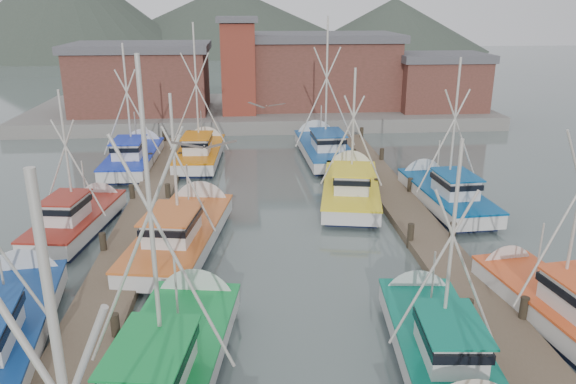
{
  "coord_description": "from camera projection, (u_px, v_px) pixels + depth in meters",
  "views": [
    {
      "loc": [
        -1.57,
        -18.53,
        10.89
      ],
      "look_at": [
        0.35,
        5.91,
        2.6
      ],
      "focal_mm": 35.0,
      "sensor_mm": 36.0,
      "label": 1
    }
  ],
  "objects": [
    {
      "name": "ground",
      "position": [
        291.0,
        308.0,
        21.11
      ],
      "size": [
        260.0,
        260.0,
        0.0
      ],
      "primitive_type": "plane",
      "color": "#50605D",
      "rests_on": "ground"
    },
    {
      "name": "dock_left",
      "position": [
        123.0,
        262.0,
        24.34
      ],
      "size": [
        2.3,
        46.0,
        1.5
      ],
      "color": "brown",
      "rests_on": "ground"
    },
    {
      "name": "dock_right",
      "position": [
        437.0,
        251.0,
        25.38
      ],
      "size": [
        2.3,
        46.0,
        1.5
      ],
      "color": "brown",
      "rests_on": "ground"
    },
    {
      "name": "quay",
      "position": [
        260.0,
        112.0,
        55.85
      ],
      "size": [
        44.0,
        16.0,
        1.2
      ],
      "primitive_type": "cube",
      "color": "slate",
      "rests_on": "ground"
    },
    {
      "name": "shed_left",
      "position": [
        141.0,
        77.0,
        51.95
      ],
      "size": [
        12.72,
        8.48,
        6.2
      ],
      "color": "brown",
      "rests_on": "quay"
    },
    {
      "name": "shed_center",
      "position": [
        320.0,
        69.0,
        54.99
      ],
      "size": [
        14.84,
        9.54,
        6.9
      ],
      "color": "brown",
      "rests_on": "quay"
    },
    {
      "name": "shed_right",
      "position": [
        439.0,
        81.0,
        53.25
      ],
      "size": [
        8.48,
        6.36,
        5.2
      ],
      "color": "brown",
      "rests_on": "quay"
    },
    {
      "name": "lookout_tower",
      "position": [
        238.0,
        65.0,
        50.34
      ],
      "size": [
        3.6,
        3.6,
        8.5
      ],
      "color": "maroon",
      "rests_on": "quay"
    },
    {
      "name": "distant_hills",
      "position": [
        196.0,
        50.0,
        135.92
      ],
      "size": [
        175.0,
        140.0,
        42.0
      ],
      "color": "#3A4539",
      "rests_on": "ground"
    },
    {
      "name": "boat_4",
      "position": [
        171.0,
        358.0,
        16.99
      ],
      "size": [
        4.39,
        10.02,
        10.62
      ],
      "rotation": [
        0.0,
        0.0,
        -0.15
      ],
      "color": "#0F1633",
      "rests_on": "ground"
    },
    {
      "name": "boat_5",
      "position": [
        435.0,
        341.0,
        17.82
      ],
      "size": [
        3.26,
        8.54,
        8.09
      ],
      "rotation": [
        0.0,
        0.0,
        -0.08
      ],
      "color": "#0F1633",
      "rests_on": "ground"
    },
    {
      "name": "boat_6",
      "position": [
        0.0,
        328.0,
        18.57
      ],
      "size": [
        4.25,
        10.09,
        9.12
      ],
      "rotation": [
        0.0,
        0.0,
        0.13
      ],
      "color": "#0F1633",
      "rests_on": "ground"
    },
    {
      "name": "boat_7",
      "position": [
        548.0,
        301.0,
        20.22
      ],
      "size": [
        3.75,
        8.19,
        9.55
      ],
      "rotation": [
        0.0,
        0.0,
        0.13
      ],
      "color": "#0F1633",
      "rests_on": "ground"
    },
    {
      "name": "boat_8",
      "position": [
        184.0,
        231.0,
        26.43
      ],
      "size": [
        4.7,
        10.42,
        8.2
      ],
      "rotation": [
        0.0,
        0.0,
        -0.17
      ],
      "color": "#0F1633",
      "rests_on": "ground"
    },
    {
      "name": "boat_9",
      "position": [
        351.0,
        187.0,
        32.78
      ],
      "size": [
        4.7,
        10.16,
        8.49
      ],
      "rotation": [
        0.0,
        0.0,
        -0.18
      ],
      "color": "#0F1633",
      "rests_on": "ground"
    },
    {
      "name": "boat_10",
      "position": [
        81.0,
        218.0,
        28.04
      ],
      "size": [
        3.52,
        8.2,
        7.76
      ],
      "rotation": [
        0.0,
        0.0,
        -0.15
      ],
      "color": "#0F1633",
      "rests_on": "ground"
    },
    {
      "name": "boat_11",
      "position": [
        442.0,
        193.0,
        31.7
      ],
      "size": [
        3.67,
        9.06,
        9.02
      ],
      "rotation": [
        0.0,
        0.0,
        0.07
      ],
      "color": "#0F1633",
      "rests_on": "ground"
    },
    {
      "name": "boat_12",
      "position": [
        201.0,
        152.0,
        40.42
      ],
      "size": [
        4.13,
        9.22,
        10.46
      ],
      "rotation": [
        0.0,
        0.0,
        -0.05
      ],
      "color": "#0F1633",
      "rests_on": "ground"
    },
    {
      "name": "boat_13",
      "position": [
        323.0,
        148.0,
        41.54
      ],
      "size": [
        4.42,
        10.34,
        11.0
      ],
      "rotation": [
        0.0,
        0.0,
        0.04
      ],
      "color": "#0F1633",
      "rests_on": "ground"
    },
    {
      "name": "boat_14",
      "position": [
        135.0,
        156.0,
        39.25
      ],
      "size": [
        3.84,
        9.48,
        9.26
      ],
      "rotation": [
        0.0,
        0.0,
        -0.02
      ],
      "color": "#0F1633",
      "rests_on": "ground"
    },
    {
      "name": "gull_near",
      "position": [
        204.0,
        146.0,
        13.15
      ],
      "size": [
        1.55,
        0.62,
        0.24
      ],
      "rotation": [
        0.0,
        0.0,
        0.06
      ],
      "color": "gray",
      "rests_on": "ground"
    },
    {
      "name": "gull_far",
      "position": [
        267.0,
        106.0,
        22.15
      ],
      "size": [
        1.48,
        0.65,
        0.24
      ],
      "rotation": [
        0.0,
        0.0,
        -0.61
      ],
      "color": "gray",
      "rests_on": "ground"
    }
  ]
}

